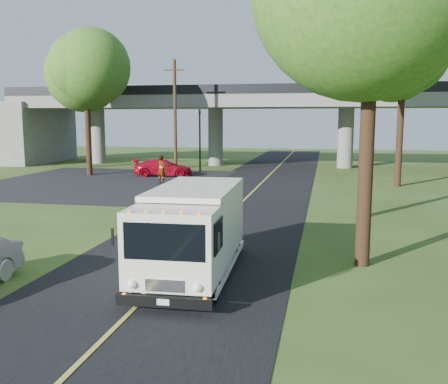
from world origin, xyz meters
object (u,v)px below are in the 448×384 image
(red_sedan, at_px, (163,168))
(tree_left_far, at_px, (88,85))
(tree_right_far, at_px, (407,57))
(step_van, at_px, (192,229))
(utility_pole, at_px, (175,117))
(pedestrian, at_px, (161,169))
(traffic_signal, at_px, (200,134))
(tree_left_lot, at_px, (87,73))

(red_sedan, bearing_deg, tree_left_far, 48.76)
(tree_right_far, bearing_deg, step_van, -112.11)
(utility_pole, bearing_deg, step_van, -71.91)
(utility_pole, distance_m, pedestrian, 6.92)
(step_van, bearing_deg, traffic_signal, 101.62)
(tree_right_far, distance_m, red_sedan, 19.08)
(step_van, bearing_deg, tree_left_far, 118.89)
(tree_left_far, bearing_deg, tree_right_far, -17.10)
(red_sedan, relative_size, pedestrian, 2.33)
(step_van, bearing_deg, red_sedan, 108.14)
(pedestrian, bearing_deg, tree_right_far, -151.80)
(tree_right_far, distance_m, tree_left_lot, 23.09)
(traffic_signal, bearing_deg, utility_pole, -126.87)
(tree_left_far, bearing_deg, traffic_signal, -9.65)
(traffic_signal, height_order, tree_right_far, tree_right_far)
(red_sedan, bearing_deg, traffic_signal, -40.35)
(tree_right_far, relative_size, tree_left_lot, 1.05)
(traffic_signal, height_order, tree_left_lot, tree_left_lot)
(utility_pole, height_order, tree_left_lot, tree_left_lot)
(traffic_signal, height_order, red_sedan, traffic_signal)
(traffic_signal, relative_size, tree_left_lot, 0.50)
(tree_left_far, height_order, pedestrian, tree_left_far)
(traffic_signal, bearing_deg, tree_right_far, -22.07)
(traffic_signal, xyz_separation_m, tree_left_far, (-10.79, 1.84, 4.25))
(traffic_signal, height_order, utility_pole, utility_pole)
(utility_pole, distance_m, red_sedan, 4.25)
(pedestrian, bearing_deg, tree_left_far, -21.71)
(utility_pole, height_order, step_van, utility_pole)
(tree_left_lot, bearing_deg, tree_left_far, 116.57)
(tree_left_far, xyz_separation_m, step_van, (17.50, -28.94, -6.08))
(tree_left_lot, bearing_deg, utility_pole, 18.97)
(step_van, bearing_deg, utility_pole, 105.83)
(utility_pole, height_order, pedestrian, utility_pole)
(traffic_signal, relative_size, utility_pole, 0.58)
(traffic_signal, xyz_separation_m, pedestrian, (-0.73, -7.84, -2.22))
(traffic_signal, height_order, pedestrian, traffic_signal)
(tree_right_far, height_order, tree_left_lot, tree_right_far)
(tree_left_lot, xyz_separation_m, step_van, (14.50, -22.94, -6.53))
(step_van, height_order, pedestrian, step_van)
(utility_pole, relative_size, red_sedan, 1.97)
(traffic_signal, bearing_deg, step_van, -76.11)
(tree_right_far, distance_m, tree_left_far, 27.22)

